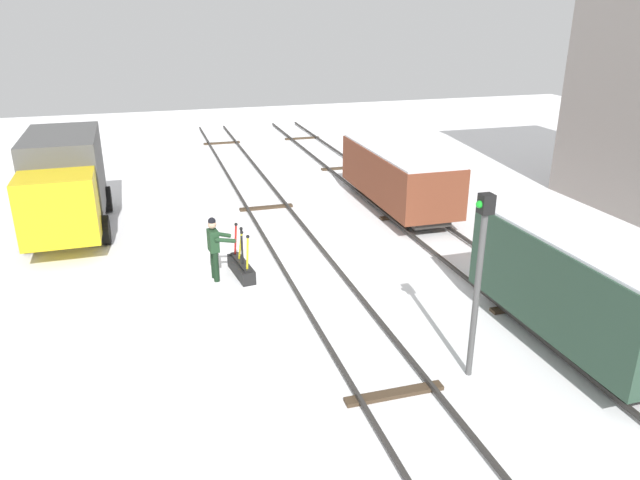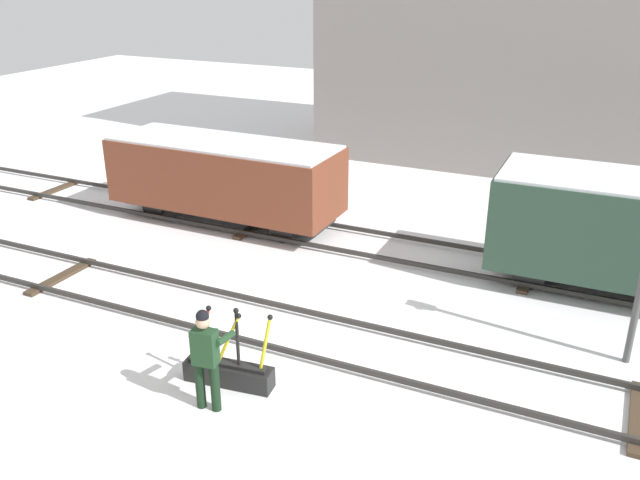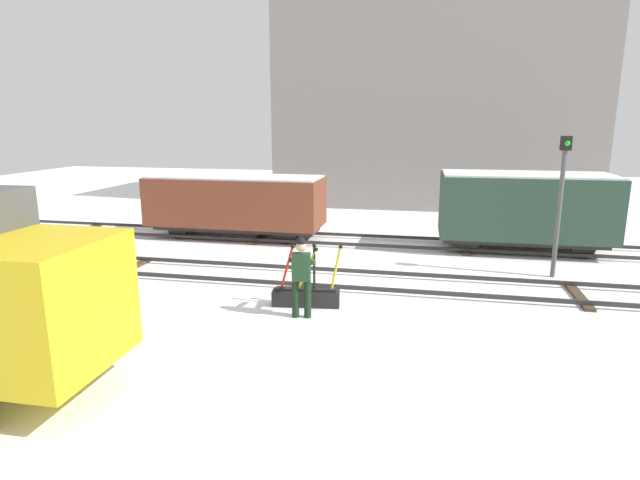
# 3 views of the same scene
# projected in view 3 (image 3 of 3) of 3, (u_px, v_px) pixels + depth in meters

# --- Properties ---
(ground_plane) EXTENTS (60.00, 60.00, 0.00)m
(ground_plane) POSITION_uv_depth(u_px,v_px,m) (335.00, 282.00, 13.46)
(ground_plane) COLOR white
(track_main_line) EXTENTS (44.00, 1.94, 0.18)m
(track_main_line) POSITION_uv_depth(u_px,v_px,m) (335.00, 278.00, 13.43)
(track_main_line) COLOR #2D2B28
(track_main_line) RESTS_ON ground_plane
(track_siding_near) EXTENTS (44.00, 1.94, 0.18)m
(track_siding_near) POSITION_uv_depth(u_px,v_px,m) (358.00, 240.00, 17.72)
(track_siding_near) COLOR #2D2B28
(track_siding_near) RESTS_ON ground_plane
(switch_lever_frame) EXTENTS (1.59, 0.54, 1.45)m
(switch_lever_frame) POSITION_uv_depth(u_px,v_px,m) (306.00, 295.00, 11.72)
(switch_lever_frame) COLOR black
(switch_lever_frame) RESTS_ON ground_plane
(rail_worker) EXTENTS (0.59, 0.72, 1.75)m
(rail_worker) POSITION_uv_depth(u_px,v_px,m) (301.00, 273.00, 10.89)
(rail_worker) COLOR black
(rail_worker) RESTS_ON ground_plane
(signal_post) EXTENTS (0.24, 0.32, 3.72)m
(signal_post) POSITION_uv_depth(u_px,v_px,m) (561.00, 192.00, 13.43)
(signal_post) COLOR #4C4C4C
(signal_post) RESTS_ON ground_plane
(apartment_building) EXTENTS (15.21, 6.81, 11.11)m
(apartment_building) POSITION_uv_depth(u_px,v_px,m) (433.00, 91.00, 25.89)
(apartment_building) COLOR gray
(apartment_building) RESTS_ON ground_plane
(freight_car_near_switch) EXTENTS (6.17, 2.15, 2.22)m
(freight_car_near_switch) POSITION_uv_depth(u_px,v_px,m) (236.00, 202.00, 18.33)
(freight_car_near_switch) COLOR #2D2B28
(freight_car_near_switch) RESTS_ON ground_plane
(freight_car_mid_siding) EXTENTS (5.21, 2.32, 2.50)m
(freight_car_mid_siding) POSITION_uv_depth(u_px,v_px,m) (524.00, 207.00, 16.38)
(freight_car_mid_siding) COLOR #2D2B28
(freight_car_mid_siding) RESTS_ON ground_plane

